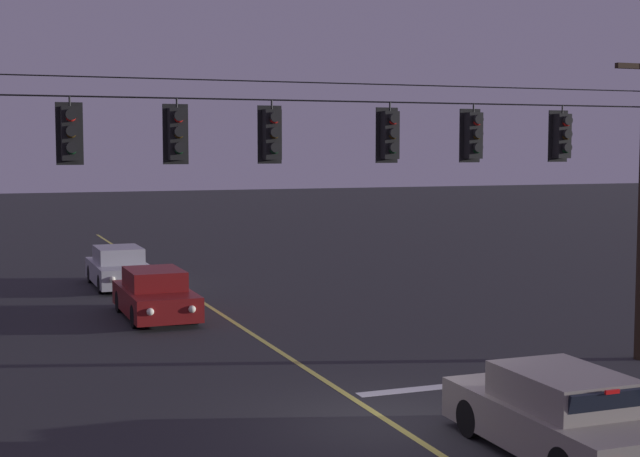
{
  "coord_description": "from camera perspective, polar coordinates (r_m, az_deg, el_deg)",
  "views": [
    {
      "loc": [
        -6.95,
        -14.63,
        4.86
      ],
      "look_at": [
        0.0,
        3.59,
        3.17
      ],
      "focal_mm": 52.68,
      "sensor_mm": 36.0,
      "label": 1
    }
  ],
  "objects": [
    {
      "name": "ground_plane",
      "position": [
        16.91,
        4.43,
        -11.76
      ],
      "size": [
        180.0,
        180.0,
        0.0
      ],
      "primitive_type": "plane",
      "color": "#28282B"
    },
    {
      "name": "lane_centre_stripe",
      "position": [
        24.72,
        -4.16,
        -6.39
      ],
      "size": [
        0.14,
        60.0,
        0.01
      ],
      "primitive_type": "cube",
      "color": "#D1C64C",
      "rests_on": "ground"
    },
    {
      "name": "stop_bar_paint",
      "position": [
        19.45,
        7.02,
        -9.55
      ],
      "size": [
        3.4,
        0.36,
        0.01
      ],
      "primitive_type": "cube",
      "color": "silver",
      "rests_on": "ground"
    },
    {
      "name": "signal_span_assembly",
      "position": [
        18.61,
        1.1,
        1.46
      ],
      "size": [
        16.86,
        0.32,
        7.16
      ],
      "color": "#2D2116",
      "rests_on": "ground"
    },
    {
      "name": "traffic_light_leftmost",
      "position": [
        17.3,
        -14.92,
        5.61
      ],
      "size": [
        0.48,
        0.41,
        1.22
      ],
      "color": "black"
    },
    {
      "name": "traffic_light_left_inner",
      "position": [
        17.61,
        -8.66,
        5.71
      ],
      "size": [
        0.48,
        0.41,
        1.22
      ],
      "color": "black"
    },
    {
      "name": "traffic_light_centre",
      "position": [
        18.09,
        -2.92,
        5.74
      ],
      "size": [
        0.48,
        0.41,
        1.22
      ],
      "color": "black"
    },
    {
      "name": "traffic_light_right_inner",
      "position": [
        19.01,
        4.28,
        5.69
      ],
      "size": [
        0.48,
        0.41,
        1.22
      ],
      "color": "black"
    },
    {
      "name": "traffic_light_rightmost",
      "position": [
        19.9,
        9.32,
        5.6
      ],
      "size": [
        0.48,
        0.41,
        1.22
      ],
      "color": "black"
    },
    {
      "name": "traffic_light_far_right",
      "position": [
        21.09,
        14.51,
        5.47
      ],
      "size": [
        0.48,
        0.41,
        1.22
      ],
      "color": "black"
    },
    {
      "name": "car_waiting_near_lane",
      "position": [
        15.5,
        14.33,
        -10.98
      ],
      "size": [
        1.8,
        4.33,
        1.39
      ],
      "color": "gray",
      "rests_on": "ground"
    },
    {
      "name": "car_oncoming_lead",
      "position": [
        27.26,
        -9.98,
        -4.02
      ],
      "size": [
        1.8,
        4.42,
        1.39
      ],
      "color": "maroon",
      "rests_on": "ground"
    },
    {
      "name": "car_oncoming_trailing",
      "position": [
        33.57,
        -12.11,
        -2.37
      ],
      "size": [
        1.8,
        4.42,
        1.39
      ],
      "color": "#A5A5AD",
      "rests_on": "ground"
    }
  ]
}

